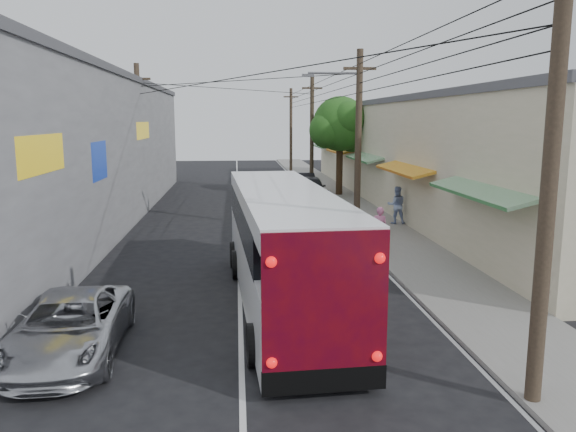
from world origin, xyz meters
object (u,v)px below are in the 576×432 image
(jeepney, at_px, (70,326))
(parked_car_far, at_px, (304,183))
(pedestrian_near, at_px, (380,228))
(pedestrian_far, at_px, (396,205))
(parked_car_mid, at_px, (310,188))
(coach_bus, at_px, (283,245))
(parked_suv, at_px, (320,213))

(jeepney, xyz_separation_m, parked_car_far, (8.29, 26.63, 0.05))
(pedestrian_near, distance_m, pedestrian_far, 5.78)
(parked_car_mid, bearing_deg, parked_car_far, 92.21)
(coach_bus, height_order, parked_car_mid, coach_bus)
(parked_car_far, bearing_deg, parked_suv, -92.56)
(pedestrian_far, bearing_deg, coach_bus, 66.22)
(parked_car_far, relative_size, pedestrian_far, 2.37)
(parked_car_mid, height_order, pedestrian_near, pedestrian_near)
(coach_bus, xyz_separation_m, parked_car_mid, (3.40, 20.01, -0.89))
(coach_bus, distance_m, parked_car_mid, 20.32)
(parked_car_far, bearing_deg, pedestrian_near, -86.47)
(coach_bus, bearing_deg, pedestrian_far, 56.85)
(parked_car_mid, relative_size, parked_car_far, 1.07)
(jeepney, relative_size, pedestrian_near, 2.82)
(coach_bus, height_order, parked_suv, coach_bus)
(coach_bus, bearing_deg, parked_suv, 73.13)
(coach_bus, xyz_separation_m, pedestrian_far, (6.40, 11.03, -0.64))
(parked_car_far, height_order, pedestrian_near, pedestrian_near)
(parked_suv, bearing_deg, jeepney, -119.75)
(jeepney, distance_m, parked_car_mid, 24.55)
(jeepney, bearing_deg, pedestrian_near, 42.34)
(jeepney, relative_size, pedestrian_far, 2.62)
(parked_car_far, bearing_deg, coach_bus, -97.27)
(parked_car_mid, bearing_deg, pedestrian_near, -84.59)
(jeepney, height_order, parked_car_far, parked_car_far)
(coach_bus, bearing_deg, parked_car_far, 78.77)
(pedestrian_near, relative_size, pedestrian_far, 0.93)
(coach_bus, bearing_deg, pedestrian_near, 50.53)
(parked_car_mid, relative_size, pedestrian_far, 2.54)
(parked_car_mid, height_order, parked_car_far, parked_car_mid)
(jeepney, distance_m, pedestrian_far, 18.08)
(jeepney, bearing_deg, pedestrian_far, 49.68)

